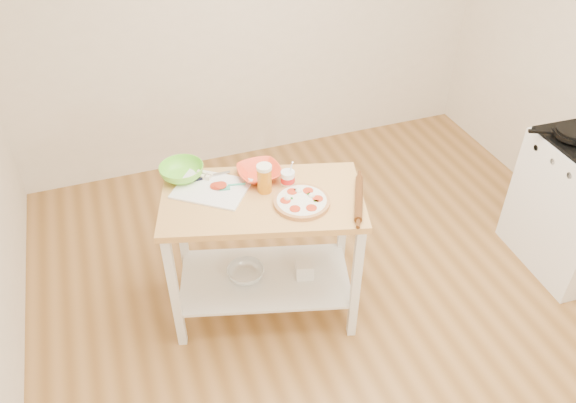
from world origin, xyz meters
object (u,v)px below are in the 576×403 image
at_px(prep_island, 263,231).
at_px(shelf_bin, 305,269).
at_px(shelf_glass_bowl, 246,273).
at_px(skillet, 573,133).
at_px(yogurt_tub, 288,179).
at_px(knife, 202,178).
at_px(orange_bowl, 259,173).
at_px(spatula, 231,186).
at_px(beer_pint, 264,178).
at_px(pizza, 302,201).
at_px(green_bowl, 182,172).
at_px(rolling_pin, 359,198).
at_px(cutting_board, 211,188).

relative_size(prep_island, shelf_bin, 11.49).
distance_m(shelf_glass_bowl, shelf_bin, 0.37).
relative_size(skillet, yogurt_tub, 2.27).
distance_m(knife, orange_bowl, 0.34).
bearing_deg(spatula, shelf_bin, -16.99).
height_order(skillet, orange_bowl, skillet).
bearing_deg(beer_pint, yogurt_tub, 0.09).
distance_m(pizza, green_bowl, 0.74).
bearing_deg(shelf_glass_bowl, green_bowl, 132.36).
distance_m(orange_bowl, yogurt_tub, 0.19).
relative_size(skillet, beer_pint, 2.29).
height_order(skillet, rolling_pin, skillet).
height_order(skillet, beer_pint, beer_pint).
height_order(prep_island, knife, knife).
bearing_deg(knife, pizza, -40.70).
xyz_separation_m(orange_bowl, shelf_glass_bowl, (-0.16, -0.15, -0.63)).
xyz_separation_m(green_bowl, beer_pint, (0.42, -0.29, 0.05)).
xyz_separation_m(pizza, knife, (-0.47, 0.40, 0.00)).
bearing_deg(prep_island, cutting_board, 145.95).
height_order(knife, yogurt_tub, yogurt_tub).
relative_size(orange_bowl, beer_pint, 1.46).
height_order(cutting_board, rolling_pin, rolling_pin).
xyz_separation_m(orange_bowl, shelf_bin, (0.20, -0.26, -0.62)).
distance_m(pizza, orange_bowl, 0.35).
xyz_separation_m(pizza, rolling_pin, (0.30, -0.09, 0.01)).
bearing_deg(beer_pint, shelf_bin, -29.57).
relative_size(green_bowl, yogurt_tub, 1.48).
bearing_deg(beer_pint, orange_bowl, 85.19).
height_order(pizza, green_bowl, green_bowl).
bearing_deg(rolling_pin, orange_bowl, 137.57).
height_order(spatula, yogurt_tub, yogurt_tub).
height_order(cutting_board, shelf_glass_bowl, cutting_board).
xyz_separation_m(orange_bowl, green_bowl, (-0.43, 0.15, 0.01)).
height_order(orange_bowl, rolling_pin, orange_bowl).
relative_size(pizza, yogurt_tub, 1.80).
height_order(cutting_board, spatula, cutting_board).
bearing_deg(prep_island, orange_bowl, 77.01).
height_order(skillet, knife, skillet).
bearing_deg(spatula, skillet, 4.13).
distance_m(prep_island, orange_bowl, 0.34).
bearing_deg(skillet, shelf_bin, -157.05).
bearing_deg(orange_bowl, pizza, -65.73).
relative_size(prep_island, rolling_pin, 3.29).
distance_m(prep_island, cutting_board, 0.40).
relative_size(cutting_board, shelf_bin, 4.56).
height_order(skillet, cutting_board, skillet).
bearing_deg(yogurt_tub, pizza, -84.95).
bearing_deg(rolling_pin, cutting_board, 152.21).
bearing_deg(beer_pint, green_bowl, 145.30).
distance_m(prep_island, pizza, 0.35).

